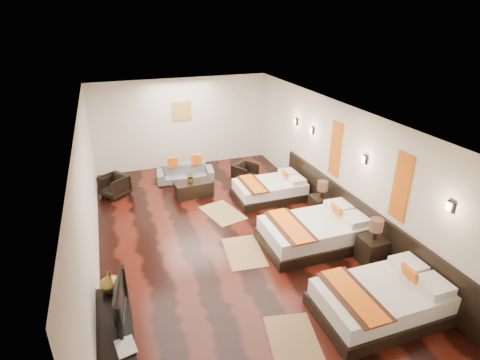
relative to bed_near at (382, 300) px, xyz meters
name	(u,v)px	position (x,y,z in m)	size (l,w,h in m)	color
floor	(229,239)	(-1.70, 3.01, -0.28)	(5.50, 9.50, 0.01)	black
ceiling	(228,116)	(-1.70, 3.01, 2.52)	(5.50, 9.50, 0.01)	white
back_wall	(182,123)	(-1.70, 7.76, 1.12)	(5.50, 0.01, 2.80)	silver
left_wall	(88,202)	(-4.45, 3.01, 1.12)	(0.01, 9.50, 2.80)	silver
right_wall	(342,165)	(1.05, 3.01, 1.12)	(0.01, 9.50, 2.80)	silver
headboard_panel	(356,218)	(1.01, 2.21, 0.17)	(0.08, 6.60, 0.90)	black
bed_near	(382,300)	(0.00, 0.00, 0.00)	(2.16, 1.36, 0.82)	black
bed_mid	(315,232)	(0.00, 2.22, 0.01)	(2.25, 1.42, 0.86)	black
bed_far	(270,189)	(0.00, 4.61, -0.04)	(1.89, 1.19, 0.72)	black
nightstand_a	(373,247)	(0.75, 1.26, 0.06)	(0.50, 0.50, 0.99)	black
nightstand_b	(321,204)	(0.75, 3.26, 0.05)	(0.47, 0.47, 0.94)	black
jute_mat_near	(294,343)	(-1.66, -0.10, -0.28)	(0.75, 1.20, 0.01)	#94744B
jute_mat_mid	(244,252)	(-1.56, 2.42, -0.28)	(0.75, 1.20, 0.01)	#94744B
jute_mat_far	(222,213)	(-1.49, 4.20, -0.28)	(0.75, 1.20, 0.01)	#94744B
tv_console	(117,339)	(-4.20, 0.60, -0.01)	(0.50, 1.80, 0.55)	black
tv	(115,302)	(-4.15, 0.76, 0.55)	(0.98, 0.13, 0.56)	black
book	(116,351)	(-4.20, 0.11, 0.28)	(0.25, 0.33, 0.03)	black
figurine	(111,282)	(-4.20, 1.39, 0.45)	(0.34, 0.34, 0.36)	brown
sofa	(185,173)	(-1.94, 6.47, -0.04)	(1.65, 0.64, 0.48)	slate
armchair_left	(115,186)	(-3.96, 6.11, 0.02)	(0.64, 0.66, 0.60)	black
armchair_right	(245,173)	(-0.30, 5.80, 0.00)	(0.60, 0.62, 0.56)	black
coffee_table	(194,189)	(-1.94, 5.42, -0.08)	(1.00, 0.50, 0.40)	black
table_plant	(191,177)	(-1.99, 5.45, 0.27)	(0.27, 0.23, 0.30)	#28581D
orange_panel_a	(401,187)	(1.03, 1.11, 1.42)	(0.04, 0.40, 1.30)	#D86014
orange_panel_b	(336,149)	(1.03, 3.31, 1.42)	(0.04, 0.40, 1.30)	#D86014
sconce_near	(450,207)	(1.01, 0.01, 1.57)	(0.07, 0.12, 0.18)	black
sconce_mid	(364,159)	(1.01, 2.21, 1.57)	(0.07, 0.12, 0.18)	black
sconce_far	(312,130)	(1.01, 4.41, 1.57)	(0.07, 0.12, 0.18)	black
sconce_lounge	(296,121)	(1.01, 5.31, 1.57)	(0.07, 0.12, 0.18)	black
gold_artwork	(182,111)	(-1.70, 7.74, 1.52)	(0.60, 0.04, 0.60)	#AD873F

